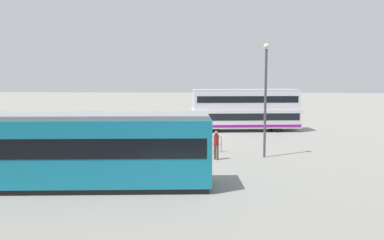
{
  "coord_description": "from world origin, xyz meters",
  "views": [
    {
      "loc": [
        -1.54,
        33.94,
        5.35
      ],
      "look_at": [
        0.1,
        5.14,
        2.03
      ],
      "focal_mm": 38.0,
      "sensor_mm": 36.0,
      "label": 1
    }
  ],
  "objects_px": {
    "info_sign": "(124,127)",
    "tram_yellow": "(82,150)",
    "pedestrian_crossing": "(216,143)",
    "pedestrian_near_railing": "(126,130)",
    "double_decker_bus": "(245,110)",
    "street_lamp": "(266,92)"
  },
  "relations": [
    {
      "from": "pedestrian_near_railing",
      "to": "street_lamp",
      "type": "bearing_deg",
      "value": 154.66
    },
    {
      "from": "pedestrian_crossing",
      "to": "street_lamp",
      "type": "bearing_deg",
      "value": -163.2
    },
    {
      "from": "pedestrian_near_railing",
      "to": "info_sign",
      "type": "height_order",
      "value": "info_sign"
    },
    {
      "from": "tram_yellow",
      "to": "pedestrian_crossing",
      "type": "distance_m",
      "value": 9.15
    },
    {
      "from": "tram_yellow",
      "to": "street_lamp",
      "type": "height_order",
      "value": "street_lamp"
    },
    {
      "from": "pedestrian_near_railing",
      "to": "street_lamp",
      "type": "relative_size",
      "value": 0.24
    },
    {
      "from": "double_decker_bus",
      "to": "pedestrian_near_railing",
      "type": "distance_m",
      "value": 12.13
    },
    {
      "from": "info_sign",
      "to": "tram_yellow",
      "type": "bearing_deg",
      "value": 91.62
    },
    {
      "from": "info_sign",
      "to": "pedestrian_near_railing",
      "type": "bearing_deg",
      "value": -82.47
    },
    {
      "from": "tram_yellow",
      "to": "pedestrian_near_railing",
      "type": "height_order",
      "value": "tram_yellow"
    },
    {
      "from": "pedestrian_crossing",
      "to": "pedestrian_near_railing",
      "type": "bearing_deg",
      "value": -39.4
    },
    {
      "from": "tram_yellow",
      "to": "pedestrian_near_railing",
      "type": "distance_m",
      "value": 12.28
    },
    {
      "from": "double_decker_bus",
      "to": "info_sign",
      "type": "relative_size",
      "value": 4.45
    },
    {
      "from": "tram_yellow",
      "to": "info_sign",
      "type": "xyz_separation_m",
      "value": [
        0.28,
        -9.97,
        -0.24
      ]
    },
    {
      "from": "tram_yellow",
      "to": "info_sign",
      "type": "distance_m",
      "value": 9.98
    },
    {
      "from": "tram_yellow",
      "to": "info_sign",
      "type": "height_order",
      "value": "tram_yellow"
    },
    {
      "from": "pedestrian_crossing",
      "to": "street_lamp",
      "type": "distance_m",
      "value": 4.5
    },
    {
      "from": "double_decker_bus",
      "to": "street_lamp",
      "type": "distance_m",
      "value": 12.24
    },
    {
      "from": "double_decker_bus",
      "to": "street_lamp",
      "type": "xyz_separation_m",
      "value": [
        -0.34,
        12.03,
        2.22
      ]
    },
    {
      "from": "tram_yellow",
      "to": "double_decker_bus",
      "type": "bearing_deg",
      "value": -114.82
    },
    {
      "from": "double_decker_bus",
      "to": "tram_yellow",
      "type": "xyz_separation_m",
      "value": [
        9.05,
        19.56,
        -0.15
      ]
    },
    {
      "from": "info_sign",
      "to": "street_lamp",
      "type": "bearing_deg",
      "value": 165.82
    }
  ]
}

